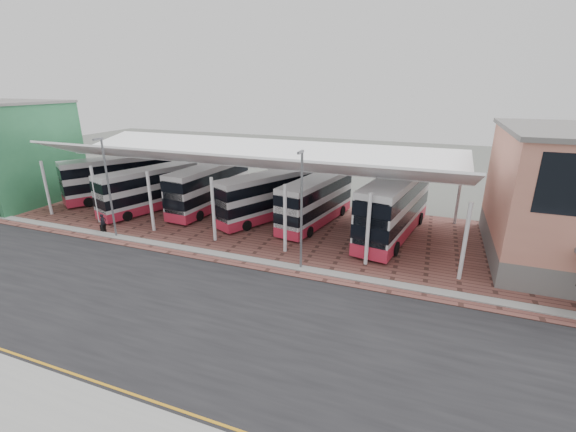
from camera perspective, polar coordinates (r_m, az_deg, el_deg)
name	(u,v)px	position (r m, az deg, el deg)	size (l,w,h in m)	color
ground	(229,311)	(22.16, -8.68, -13.81)	(140.00, 140.00, 0.00)	#51534D
road	(220,321)	(21.44, -10.02, -15.10)	(120.00, 14.00, 0.02)	black
forecourt	(327,234)	(32.26, 5.80, -2.68)	(72.00, 16.00, 0.06)	brown
north_kerb	(273,264)	(26.95, -2.22, -7.08)	(120.00, 0.80, 0.14)	gray
yellow_line_near	(142,405)	(17.76, -20.83, -24.67)	(120.00, 0.12, 0.01)	#B87D16
yellow_line_far	(147,399)	(17.92, -20.15, -24.12)	(120.00, 0.12, 0.01)	#B87D16
canopy	(244,157)	(34.30, -6.58, 8.66)	(37.00, 11.63, 7.07)	white
shop_green	(21,153)	(48.38, -34.80, 7.63)	(6.40, 10.20, 10.22)	#2E7246
lamp_west	(108,185)	(33.31, -25.09, 4.12)	(0.16, 0.90, 8.07)	slate
lamp_east	(301,208)	(24.72, 1.99, 1.20)	(0.16, 0.90, 8.07)	slate
bus_0	(119,178)	(45.14, -23.79, 5.14)	(7.88, 10.60, 4.50)	silver
bus_1	(150,190)	(39.82, -19.78, 3.70)	(5.46, 10.32, 4.17)	silver
bus_2	(210,188)	(38.57, -11.53, 4.14)	(3.27, 10.78, 4.38)	silver
bus_3	(267,197)	(35.02, -3.17, 2.85)	(6.59, 10.24, 4.22)	silver
bus_4	(316,201)	(33.92, 4.16, 2.23)	(4.19, 10.34, 4.15)	silver
bus_5	(394,207)	(32.10, 15.50, 1.26)	(4.74, 12.17, 4.90)	silver
pedestrian	(103,223)	(35.81, -25.70, -0.93)	(0.57, 0.37, 1.55)	black
suitcase	(103,228)	(35.93, -25.73, -1.65)	(0.37, 0.27, 0.64)	black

